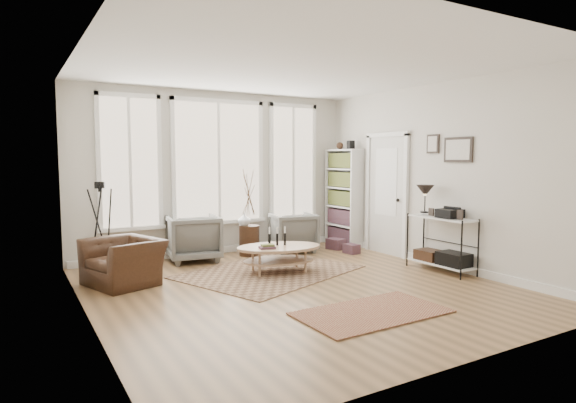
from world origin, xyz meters
TOP-DOWN VIEW (x-y plane):
  - room at (0.02, 0.03)m, footprint 5.50×5.54m
  - bay_window at (0.00, 2.71)m, footprint 4.14×0.12m
  - door at (2.57, 1.15)m, footprint 0.09×1.06m
  - bookcase at (2.44, 2.23)m, footprint 0.31×0.85m
  - low_shelf at (2.38, -0.30)m, footprint 0.38×1.08m
  - wall_art at (2.58, -0.27)m, footprint 0.04×0.88m
  - rug_main at (0.09, 0.96)m, footprint 3.00×2.63m
  - rug_runner at (0.15, -1.33)m, footprint 1.70×0.96m
  - coffee_table at (0.19, 0.87)m, footprint 1.42×1.06m
  - armchair_left at (-0.63, 2.33)m, footprint 0.95×0.97m
  - armchair_right at (1.24, 2.19)m, footprint 0.93×0.94m
  - side_table at (0.37, 2.25)m, footprint 0.36×0.36m
  - vase at (0.29, 2.28)m, footprint 0.24×0.24m
  - accent_chair at (-1.97, 1.35)m, footprint 1.18×1.11m
  - tripod_camera at (-2.12, 2.08)m, footprint 0.49×0.49m
  - book_stack_near at (2.05, 1.96)m, footprint 0.33×0.37m
  - book_stack_far at (2.05, 1.48)m, footprint 0.23×0.28m

SIDE VIEW (x-z plane):
  - rug_main at x=0.09m, z-range 0.00..0.01m
  - rug_runner at x=0.15m, z-range 0.01..0.02m
  - book_stack_far at x=2.05m, z-range 0.00..0.17m
  - book_stack_near at x=2.05m, z-range 0.00..0.20m
  - accent_chair at x=-1.97m, z-range 0.00..0.63m
  - coffee_table at x=0.19m, z-range 0.02..0.61m
  - armchair_right at x=1.24m, z-range 0.00..0.72m
  - armchair_left at x=-0.63m, z-range 0.00..0.78m
  - low_shelf at x=2.38m, z-range -0.14..1.16m
  - tripod_camera at x=-2.12m, z-range -0.05..1.33m
  - vase at x=0.29m, z-range 0.54..0.76m
  - side_table at x=0.37m, z-range -0.03..1.48m
  - bookcase at x=2.44m, z-range -0.07..1.99m
  - door at x=2.57m, z-range 0.01..2.23m
  - room at x=0.02m, z-range -0.02..2.88m
  - bay_window at x=0.00m, z-range 0.49..2.73m
  - wall_art at x=2.58m, z-range 1.66..2.10m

